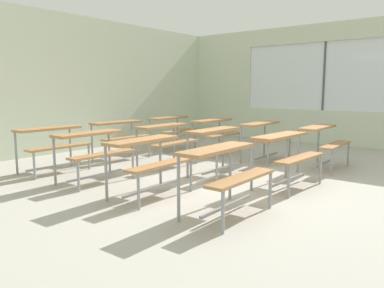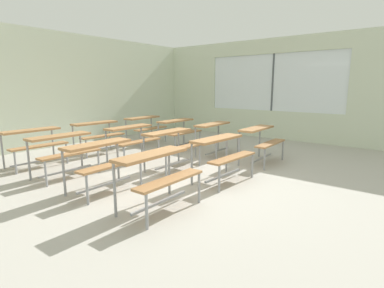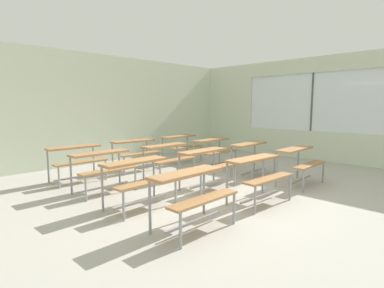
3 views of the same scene
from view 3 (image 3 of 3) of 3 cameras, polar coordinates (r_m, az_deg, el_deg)
The scene contains 15 objects.
ground at distance 5.29m, azimuth 3.98°, elevation -10.58°, with size 10.00×9.00×0.05m, color #ADA89E.
wall_back at distance 8.68m, azimuth -19.06°, elevation 6.27°, with size 10.00×0.12×3.00m, color beige.
wall_right at distance 9.35m, azimuth 25.42°, elevation 5.69°, with size 0.12×9.00×3.00m.
desk_bench_r0c0 at distance 3.90m, azimuth 0.07°, elevation -8.10°, with size 1.11×0.61×0.74m.
desk_bench_r0c1 at distance 5.06m, azimuth 12.56°, elevation -4.66°, with size 1.12×0.64×0.74m.
desk_bench_r0c2 at distance 6.42m, azimuth 19.84°, elevation -2.40°, with size 1.12×0.63×0.74m.
desk_bench_r1c0 at distance 4.77m, azimuth -10.06°, elevation -5.34°, with size 1.12×0.63×0.74m.
desk_bench_r1c1 at distance 5.79m, azimuth 2.88°, elevation -2.99°, with size 1.11×0.60×0.74m.
desk_bench_r1c2 at distance 6.99m, azimuth 11.50°, elevation -1.35°, with size 1.12×0.63×0.74m.
desk_bench_r2c0 at distance 5.77m, azimuth -16.61°, elevation -3.32°, with size 1.11×0.61×0.74m.
desk_bench_r2c1 at distance 6.59m, azimuth -4.51°, elevation -1.74°, with size 1.11×0.62×0.74m.
desk_bench_r2c2 at distance 7.69m, azimuth 4.32°, elevation -0.44°, with size 1.11×0.60×0.74m.
desk_bench_r3c0 at distance 6.76m, azimuth -21.14°, elevation -1.98°, with size 1.10×0.59×0.74m.
desk_bench_r3c1 at distance 7.53m, azimuth -10.71°, elevation -0.70°, with size 1.12×0.63×0.74m.
desk_bench_r3c2 at distance 8.51m, azimuth -2.03°, elevation 0.33°, with size 1.12×0.63×0.74m.
Camera 3 is at (-3.80, -3.30, 1.60)m, focal length 28.00 mm.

